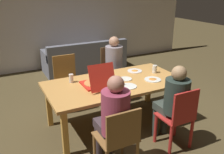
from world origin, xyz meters
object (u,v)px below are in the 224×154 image
chair_2 (119,137)px  drinking_glass_0 (107,73)px  person_2 (113,116)px  person_1 (115,63)px  chair_1 (112,72)px  person_0 (173,99)px  plate_0 (125,79)px  couch (85,60)px  plate_2 (135,71)px  drinking_glass_2 (155,69)px  dining_table (115,86)px  plate_1 (153,79)px  chair_3 (67,80)px  chair_0 (179,117)px  drinking_glass_1 (71,78)px  pizza_box_0 (97,83)px  plate_3 (128,86)px

chair_2 → drinking_glass_0: bearing=69.6°
person_2 → person_1: bearing=61.6°
chair_1 → person_0: bearing=-90.0°
plate_0 → couch: bearing=82.9°
plate_2 → drinking_glass_2: size_ratio=1.88×
dining_table → person_1: 0.98m
person_2 → plate_1: person_2 is taller
chair_1 → chair_2: 2.22m
drinking_glass_2 → chair_2: bearing=-139.6°
dining_table → plate_1: 0.60m
chair_2 → chair_3: 1.96m
chair_1 → person_2: (-0.94, -1.86, 0.21)m
chair_2 → drinking_glass_0: (0.48, 1.28, 0.29)m
chair_0 → chair_1: 1.94m
person_0 → drinking_glass_0: size_ratio=8.98×
plate_1 → drinking_glass_2: size_ratio=1.95×
couch → person_2: bearing=-105.9°
person_1 → plate_2: (0.07, -0.58, 0.02)m
chair_0 → couch: chair_0 is taller
chair_1 → chair_2: chair_1 is taller
plate_2 → chair_3: bearing=146.4°
plate_2 → drinking_glass_1: size_ratio=1.90×
chair_1 → plate_1: size_ratio=3.80×
pizza_box_0 → couch: size_ratio=0.24×
dining_table → chair_3: 1.07m
plate_1 → chair_3: bearing=132.5°
person_2 → plate_1: size_ratio=4.72×
plate_0 → couch: (0.33, 2.64, -0.45)m
dining_table → chair_3: (-0.48, 0.95, -0.14)m
chair_3 → drinking_glass_0: size_ratio=7.26×
drinking_glass_2 → plate_2: bearing=139.4°
person_1 → plate_1: (0.11, -1.05, 0.02)m
couch → drinking_glass_0: bearing=-102.5°
plate_3 → drinking_glass_2: 0.77m
plate_2 → plate_3: plate_2 is taller
chair_1 → drinking_glass_0: size_ratio=7.52×
chair_0 → drinking_glass_1: (-1.05, 1.23, 0.31)m
chair_3 → plate_2: chair_3 is taller
person_2 → drinking_glass_1: person_2 is taller
plate_1 → drinking_glass_1: bearing=157.5°
person_2 → couch: bearing=74.1°
chair_3 → plate_1: size_ratio=3.68×
person_0 → chair_3: 2.00m
chair_1 → plate_2: bearing=-84.2°
chair_1 → plate_0: bearing=-104.9°
person_0 → drinking_glass_1: (-1.05, 1.10, 0.10)m
chair_2 → pizza_box_0: (0.17, 1.00, 0.28)m
plate_3 → drinking_glass_1: bearing=141.7°
drinking_glass_1 → couch: bearing=64.6°
dining_table → chair_3: size_ratio=2.22×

